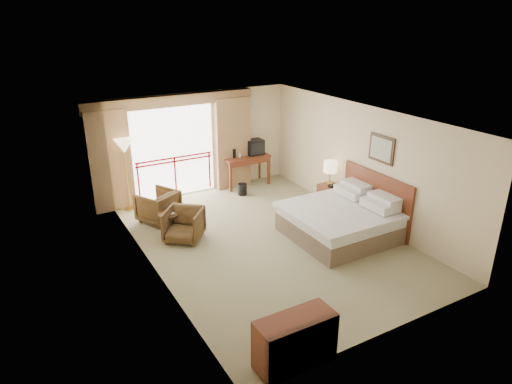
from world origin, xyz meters
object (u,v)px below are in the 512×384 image
nightstand (330,197)px  table_lamp (330,167)px  wastebasket (242,189)px  tv (255,147)px  side_table (169,220)px  dresser (295,341)px  bed (341,220)px  armchair_near (185,240)px  desk (244,162)px  armchair_far (159,221)px  floor_lamp (124,148)px

nightstand → table_lamp: bearing=85.6°
wastebasket → tv: bearing=40.4°
side_table → dresser: 4.65m
tv → dresser: tv is taller
bed → wastebasket: bed is taller
armchair_near → side_table: 0.55m
bed → tv: (-0.00, 3.84, 0.69)m
desk → wastebasket: bearing=-125.4°
armchair_far → desk: bearing=173.7°
bed → dresser: (-3.08, -2.75, 0.00)m
table_lamp → tv: tv is taller
bed → armchair_far: size_ratio=2.59×
table_lamp → side_table: (-3.96, 0.55, -0.73)m
wastebasket → bed: bearing=-77.1°
tv → side_table: 3.85m
tv → wastebasket: (-0.74, -0.63, -0.92)m
tv → wastebasket: bearing=-145.7°
bed → wastebasket: bearing=102.9°
nightstand → table_lamp: table_lamp is taller
desk → armchair_near: bearing=-142.2°
bed → nightstand: size_ratio=3.39×
armchair_near → table_lamp: bearing=37.5°
nightstand → dresser: dresser is taller
bed → table_lamp: table_lamp is taller
tv → side_table: bearing=-155.2°
nightstand → side_table: size_ratio=1.21×
desk → dresser: 7.22m
desk → floor_lamp: floor_lamp is taller
nightstand → wastebasket: (-1.45, 1.91, -0.16)m
bed → table_lamp: 1.68m
bed → dresser: 4.13m
bed → dresser: bearing=-138.2°
desk → side_table: bearing=-148.8°
table_lamp → armchair_near: 3.92m
tv → wastebasket: tv is taller
side_table → table_lamp: bearing=-7.9°
nightstand → table_lamp: size_ratio=1.07×
armchair_far → armchair_near: armchair_far is taller
desk → floor_lamp: 3.44m
dresser → armchair_far: bearing=87.9°
nightstand → dresser: bearing=-137.5°
wastebasket → dresser: bearing=-111.4°
bed → side_table: 3.76m
tv → armchair_near: 3.98m
nightstand → bed: bearing=-123.1°
bed → nightstand: 1.48m
wastebasket → floor_lamp: bearing=169.1°
tv → dresser: 7.31m
table_lamp → dresser: bearing=-132.7°
nightstand → side_table: bearing=167.0°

